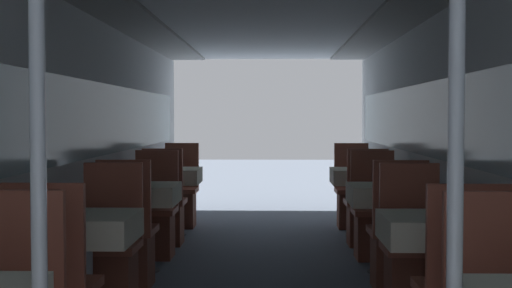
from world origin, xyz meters
TOP-DOWN VIEW (x-y plane):
  - wall_left at (-1.38, 3.76)m, footprint 0.05×10.32m
  - wall_right at (1.38, 3.76)m, footprint 0.05×10.32m
  - support_pole_left_0 at (-0.67, 0.90)m, footprint 0.05×0.05m
  - dining_table_left_1 at (-1.01, 2.71)m, footprint 0.59×0.59m
  - chair_left_far_1 at (-1.01, 3.30)m, footprint 0.40×0.40m
  - dining_table_left_2 at (-1.01, 4.53)m, footprint 0.59×0.59m
  - chair_left_near_2 at (-1.01, 3.94)m, footprint 0.40×0.40m
  - chair_left_far_2 at (-1.01, 5.12)m, footprint 0.40×0.40m
  - dining_table_left_3 at (-1.01, 6.35)m, footprint 0.59×0.59m
  - chair_left_near_3 at (-1.01, 5.76)m, footprint 0.40×0.40m
  - chair_left_far_3 at (-1.01, 6.94)m, footprint 0.40×0.40m
  - support_pole_right_0 at (0.67, 0.90)m, footprint 0.05×0.05m
  - dining_table_right_1 at (1.01, 2.71)m, footprint 0.59×0.59m
  - chair_right_far_1 at (1.01, 3.30)m, footprint 0.40×0.40m
  - dining_table_right_2 at (1.01, 4.53)m, footprint 0.59×0.59m
  - chair_right_near_2 at (1.01, 3.94)m, footprint 0.40×0.40m
  - chair_right_far_2 at (1.01, 5.12)m, footprint 0.40×0.40m
  - dining_table_right_3 at (1.01, 6.35)m, footprint 0.59×0.59m
  - chair_right_near_3 at (1.01, 5.76)m, footprint 0.40×0.40m
  - chair_right_far_3 at (1.01, 6.94)m, footprint 0.40×0.40m

SIDE VIEW (x-z plane):
  - chair_left_far_1 at x=-1.01m, z-range -0.19..0.79m
  - chair_left_near_2 at x=-1.01m, z-range -0.19..0.79m
  - chair_left_far_2 at x=-1.01m, z-range -0.19..0.79m
  - chair_left_near_3 at x=-1.01m, z-range -0.19..0.79m
  - chair_left_far_3 at x=-1.01m, z-range -0.19..0.79m
  - chair_right_far_1 at x=1.01m, z-range -0.19..0.79m
  - chair_right_near_2 at x=1.01m, z-range -0.19..0.79m
  - chair_right_far_2 at x=1.01m, z-range -0.19..0.79m
  - chair_right_near_3 at x=1.01m, z-range -0.19..0.79m
  - chair_right_far_3 at x=1.01m, z-range -0.19..0.79m
  - dining_table_left_1 at x=-1.01m, z-range 0.26..0.99m
  - dining_table_left_2 at x=-1.01m, z-range 0.26..0.99m
  - dining_table_left_3 at x=-1.01m, z-range 0.26..0.99m
  - dining_table_right_1 at x=1.01m, z-range 0.26..0.99m
  - dining_table_right_2 at x=1.01m, z-range 0.26..0.99m
  - dining_table_right_3 at x=1.01m, z-range 0.26..0.99m
  - support_pole_left_0 at x=-0.67m, z-range 0.00..2.10m
  - support_pole_right_0 at x=0.67m, z-range 0.00..2.10m
  - wall_left at x=-1.38m, z-range 0.03..2.13m
  - wall_right at x=1.38m, z-range 0.03..2.13m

